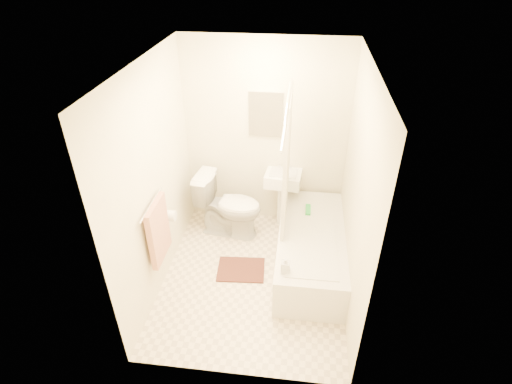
# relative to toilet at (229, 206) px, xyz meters

# --- Properties ---
(floor) EXTENTS (2.40, 2.40, 0.00)m
(floor) POSITION_rel_toilet_xyz_m (0.41, -0.80, -0.41)
(floor) COLOR beige
(floor) RESTS_ON ground
(ceiling) EXTENTS (2.40, 2.40, 0.00)m
(ceiling) POSITION_rel_toilet_xyz_m (0.41, -0.80, 1.99)
(ceiling) COLOR white
(ceiling) RESTS_ON ground
(wall_back) EXTENTS (2.00, 0.02, 2.40)m
(wall_back) POSITION_rel_toilet_xyz_m (0.41, 0.40, 0.79)
(wall_back) COLOR beige
(wall_back) RESTS_ON ground
(wall_left) EXTENTS (0.02, 2.40, 2.40)m
(wall_left) POSITION_rel_toilet_xyz_m (-0.59, -0.80, 0.79)
(wall_left) COLOR beige
(wall_left) RESTS_ON ground
(wall_right) EXTENTS (0.02, 2.40, 2.40)m
(wall_right) POSITION_rel_toilet_xyz_m (1.41, -0.80, 0.79)
(wall_right) COLOR beige
(wall_right) RESTS_ON ground
(mirror) EXTENTS (0.40, 0.03, 0.55)m
(mirror) POSITION_rel_toilet_xyz_m (0.41, 0.38, 1.09)
(mirror) COLOR white
(mirror) RESTS_ON wall_back
(curtain_rod) EXTENTS (0.03, 1.70, 0.03)m
(curtain_rod) POSITION_rel_toilet_xyz_m (0.71, -0.70, 1.59)
(curtain_rod) COLOR silver
(curtain_rod) RESTS_ON wall_back
(shower_curtain) EXTENTS (0.04, 0.80, 1.55)m
(shower_curtain) POSITION_rel_toilet_xyz_m (0.71, -0.30, 0.81)
(shower_curtain) COLOR silver
(shower_curtain) RESTS_ON curtain_rod
(towel_bar) EXTENTS (0.02, 0.60, 0.02)m
(towel_bar) POSITION_rel_toilet_xyz_m (-0.55, -1.05, 0.69)
(towel_bar) COLOR silver
(towel_bar) RESTS_ON wall_left
(towel) EXTENTS (0.06, 0.45, 0.66)m
(towel) POSITION_rel_toilet_xyz_m (-0.52, -1.05, 0.37)
(towel) COLOR #CC7266
(towel) RESTS_ON towel_bar
(toilet_paper) EXTENTS (0.11, 0.12, 0.12)m
(toilet_paper) POSITION_rel_toilet_xyz_m (-0.52, -0.68, 0.29)
(toilet_paper) COLOR white
(toilet_paper) RESTS_ON wall_left
(toilet) EXTENTS (0.89, 0.58, 0.81)m
(toilet) POSITION_rel_toilet_xyz_m (0.00, 0.00, 0.00)
(toilet) COLOR white
(toilet) RESTS_ON floor
(sink) EXTENTS (0.47, 0.39, 0.86)m
(sink) POSITION_rel_toilet_xyz_m (0.66, 0.26, 0.02)
(sink) COLOR white
(sink) RESTS_ON floor
(bathtub) EXTENTS (0.74, 1.69, 0.48)m
(bathtub) POSITION_rel_toilet_xyz_m (1.04, -0.50, -0.17)
(bathtub) COLOR silver
(bathtub) RESTS_ON floor
(bath_mat) EXTENTS (0.57, 0.44, 0.02)m
(bath_mat) POSITION_rel_toilet_xyz_m (0.25, -0.70, -0.40)
(bath_mat) COLOR #562722
(bath_mat) RESTS_ON floor
(soap_bottle) EXTENTS (0.09, 0.09, 0.18)m
(soap_bottle) POSITION_rel_toilet_xyz_m (0.77, -1.16, 0.16)
(soap_bottle) COLOR white
(soap_bottle) RESTS_ON bathtub
(scrub_brush) EXTENTS (0.06, 0.20, 0.04)m
(scrub_brush) POSITION_rel_toilet_xyz_m (0.99, -0.10, 0.09)
(scrub_brush) COLOR green
(scrub_brush) RESTS_ON bathtub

